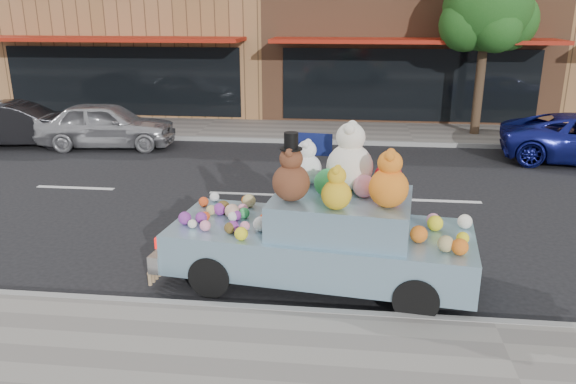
# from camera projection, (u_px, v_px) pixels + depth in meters

# --- Properties ---
(ground) EXTENTS (120.00, 120.00, 0.00)m
(ground) POSITION_uv_depth(u_px,v_px,m) (438.00, 201.00, 11.79)
(ground) COLOR black
(ground) RESTS_ON ground
(far_sidewalk) EXTENTS (60.00, 3.00, 0.12)m
(far_sidewalk) POSITION_uv_depth(u_px,v_px,m) (410.00, 134.00, 17.91)
(far_sidewalk) COLOR gray
(far_sidewalk) RESTS_ON ground
(near_kerb) EXTENTS (60.00, 0.12, 0.13)m
(near_kerb) POSITION_uv_depth(u_px,v_px,m) (493.00, 325.00, 7.04)
(near_kerb) COLOR gray
(near_kerb) RESTS_ON ground
(far_kerb) EXTENTS (60.00, 0.12, 0.13)m
(far_kerb) POSITION_uv_depth(u_px,v_px,m) (414.00, 144.00, 16.49)
(far_kerb) COLOR gray
(far_kerb) RESTS_ON ground
(storefront_left) EXTENTS (10.00, 9.80, 7.30)m
(storefront_left) POSITION_uv_depth(u_px,v_px,m) (156.00, 14.00, 23.05)
(storefront_left) COLOR #98673F
(storefront_left) RESTS_ON ground
(storefront_mid) EXTENTS (10.00, 9.80, 7.30)m
(storefront_mid) POSITION_uv_depth(u_px,v_px,m) (403.00, 15.00, 21.97)
(storefront_mid) COLOR brown
(storefront_mid) RESTS_ON ground
(street_tree) EXTENTS (3.00, 2.70, 5.22)m
(street_tree) POSITION_uv_depth(u_px,v_px,m) (487.00, 14.00, 16.61)
(street_tree) COLOR #38281C
(street_tree) RESTS_ON ground
(car_silver) EXTENTS (4.03, 1.95, 1.33)m
(car_silver) POSITION_uv_depth(u_px,v_px,m) (107.00, 125.00, 16.19)
(car_silver) COLOR #B3B3B8
(car_silver) RESTS_ON ground
(car_dark) EXTENTS (4.06, 2.02, 1.28)m
(car_dark) POSITION_uv_depth(u_px,v_px,m) (19.00, 124.00, 16.39)
(car_dark) COLOR black
(car_dark) RESTS_ON ground
(art_car) EXTENTS (4.66, 2.26, 2.33)m
(art_car) POSITION_uv_depth(u_px,v_px,m) (324.00, 229.00, 8.06)
(art_car) COLOR black
(art_car) RESTS_ON ground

